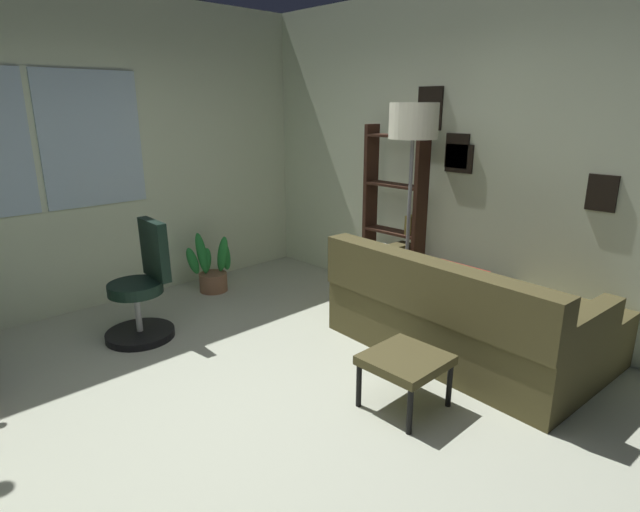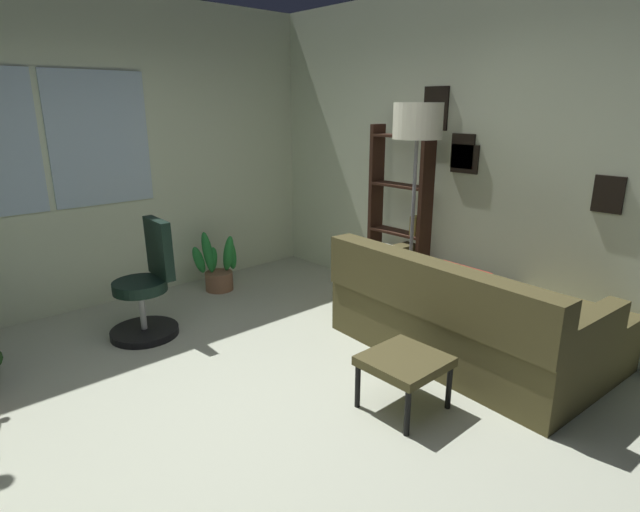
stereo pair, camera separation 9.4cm
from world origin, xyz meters
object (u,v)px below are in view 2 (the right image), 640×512
at_px(bookshelf, 399,228).
at_px(office_chair, 147,292).
at_px(footstool, 404,364).
at_px(floor_lamp, 417,136).
at_px(couch, 483,320).
at_px(potted_plant, 218,268).

bearing_deg(bookshelf, office_chair, 157.26).
relative_size(office_chair, bookshelf, 0.58).
height_order(footstool, floor_lamp, floor_lamp).
bearing_deg(office_chair, floor_lamp, -37.85).
distance_m(footstool, bookshelf, 1.95).
height_order(couch, footstool, couch).
height_order(bookshelf, potted_plant, bookshelf).
relative_size(floor_lamp, potted_plant, 2.99).
relative_size(footstool, bookshelf, 0.28).
relative_size(office_chair, floor_lamp, 0.52).
relative_size(bookshelf, potted_plant, 2.69).
xyz_separation_m(office_chair, floor_lamp, (1.76, -1.37, 1.27)).
distance_m(bookshelf, floor_lamp, 1.09).
height_order(floor_lamp, potted_plant, floor_lamp).
xyz_separation_m(floor_lamp, potted_plant, (-0.75, 1.93, -1.41)).
height_order(office_chair, floor_lamp, floor_lamp).
relative_size(couch, bookshelf, 1.22).
xyz_separation_m(office_chair, bookshelf, (2.16, -0.90, 0.36)).
xyz_separation_m(footstool, office_chair, (-0.72, 2.15, 0.07)).
distance_m(bookshelf, potted_plant, 1.93).
height_order(footstool, office_chair, office_chair).
bearing_deg(office_chair, bookshelf, -22.74).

